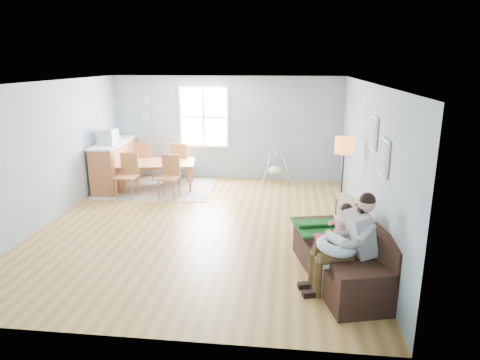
# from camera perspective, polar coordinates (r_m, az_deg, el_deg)

# --- Properties ---
(room) EXTENTS (8.40, 9.40, 3.90)m
(room) POSITION_cam_1_polar(r_m,az_deg,el_deg) (7.77, -5.60, 10.78)
(room) COLOR olive
(window) EXTENTS (1.32, 0.08, 1.62)m
(window) POSITION_cam_1_polar(r_m,az_deg,el_deg) (11.34, -4.84, 8.38)
(window) COLOR white
(window) RESTS_ON room
(pictures) EXTENTS (0.05, 1.34, 0.74)m
(pictures) POSITION_cam_1_polar(r_m,az_deg,el_deg) (6.77, 17.99, 4.51)
(pictures) COLOR white
(pictures) RESTS_ON room
(wall_plates) EXTENTS (0.67, 0.02, 0.66)m
(wall_plates) POSITION_cam_1_polar(r_m,az_deg,el_deg) (11.68, -11.71, 9.22)
(wall_plates) COLOR #8FA2AB
(wall_plates) RESTS_ON room
(sofa) EXTENTS (1.42, 2.28, 0.86)m
(sofa) POSITION_cam_1_polar(r_m,az_deg,el_deg) (6.45, 14.07, -10.21)
(sofa) COLOR black
(sofa) RESTS_ON room
(green_throw) EXTENTS (1.14, 1.03, 0.04)m
(green_throw) POSITION_cam_1_polar(r_m,az_deg,el_deg) (6.93, 11.39, -6.02)
(green_throw) COLOR #16632B
(green_throw) RESTS_ON sofa
(beige_pillow) EXTENTS (0.33, 0.54, 0.53)m
(beige_pillow) POSITION_cam_1_polar(r_m,az_deg,el_deg) (6.82, 14.33, -4.39)
(beige_pillow) COLOR #BCB18F
(beige_pillow) RESTS_ON sofa
(father) EXTENTS (1.05, 0.63, 1.40)m
(father) POSITION_cam_1_polar(r_m,az_deg,el_deg) (5.97, 14.24, -7.75)
(father) COLOR #969699
(father) RESTS_ON sofa
(nursing_pillow) EXTENTS (0.64, 0.63, 0.22)m
(nursing_pillow) POSITION_cam_1_polar(r_m,az_deg,el_deg) (5.95, 12.73, -8.61)
(nursing_pillow) COLOR silver
(nursing_pillow) RESTS_ON father
(infant) EXTENTS (0.29, 0.38, 0.15)m
(infant) POSITION_cam_1_polar(r_m,az_deg,el_deg) (5.94, 12.58, -7.64)
(infant) COLOR white
(infant) RESTS_ON nursing_pillow
(toddler) EXTENTS (0.58, 0.33, 0.88)m
(toddler) POSITION_cam_1_polar(r_m,az_deg,el_deg) (6.43, 13.01, -6.10)
(toddler) COLOR silver
(toddler) RESTS_ON sofa
(floor_lamp) EXTENTS (0.34, 0.34, 1.71)m
(floor_lamp) POSITION_cam_1_polar(r_m,az_deg,el_deg) (8.18, 13.69, 3.50)
(floor_lamp) COLOR black
(floor_lamp) RESTS_ON room
(storage_cube) EXTENTS (0.53, 0.50, 0.51)m
(storage_cube) POSITION_cam_1_polar(r_m,az_deg,el_deg) (6.13, 11.88, -12.04)
(storage_cube) COLOR white
(storage_cube) RESTS_ON room
(rug) EXTENTS (2.80, 2.17, 0.01)m
(rug) POSITION_cam_1_polar(r_m,az_deg,el_deg) (10.87, -10.97, -1.04)
(rug) COLOR #A39D95
(rug) RESTS_ON room
(dining_table) EXTENTS (2.03, 1.35, 0.66)m
(dining_table) POSITION_cam_1_polar(r_m,az_deg,el_deg) (10.78, -11.06, 0.61)
(dining_table) COLOR brown
(dining_table) RESTS_ON rug
(chair_sw) EXTENTS (0.49, 0.49, 1.01)m
(chair_sw) POSITION_cam_1_polar(r_m,az_deg,el_deg) (10.24, -14.70, 1.05)
(chair_sw) COLOR #996435
(chair_sw) RESTS_ON rug
(chair_se) EXTENTS (0.47, 0.47, 0.99)m
(chair_se) POSITION_cam_1_polar(r_m,az_deg,el_deg) (9.97, -9.36, 0.87)
(chair_se) COLOR #996435
(chair_se) RESTS_ON rug
(chair_nw) EXTENTS (0.52, 0.52, 1.02)m
(chair_nw) POSITION_cam_1_polar(r_m,az_deg,el_deg) (11.48, -12.57, 2.75)
(chair_nw) COLOR #996435
(chair_nw) RESTS_ON rug
(chair_ne) EXTENTS (0.50, 0.50, 1.03)m
(chair_ne) POSITION_cam_1_polar(r_m,az_deg,el_deg) (11.23, -7.88, 2.75)
(chair_ne) COLOR #996435
(chair_ne) RESTS_ON rug
(counter) EXTENTS (0.71, 2.06, 1.14)m
(counter) POSITION_cam_1_polar(r_m,az_deg,el_deg) (11.20, -16.33, 2.13)
(counter) COLOR brown
(counter) RESTS_ON room
(monitor) EXTENTS (0.41, 0.39, 0.37)m
(monitor) POSITION_cam_1_polar(r_m,az_deg,el_deg) (10.70, -17.22, 5.53)
(monitor) COLOR #B8B8BD
(monitor) RESTS_ON counter
(baby_swing) EXTENTS (0.96, 0.97, 0.83)m
(baby_swing) POSITION_cam_1_polar(r_m,az_deg,el_deg) (11.01, 4.65, 1.39)
(baby_swing) COLOR #B8B8BD
(baby_swing) RESTS_ON room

